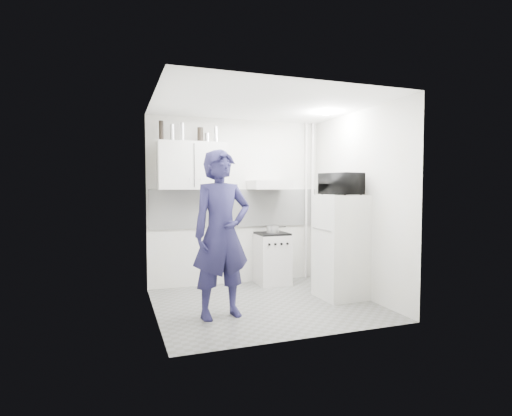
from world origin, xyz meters
name	(u,v)px	position (x,y,z in m)	size (l,w,h in m)	color
floor	(265,304)	(0.00, 0.00, 0.00)	(2.80, 2.80, 0.00)	slate
ceiling	(265,104)	(0.00, 0.00, 2.60)	(2.80, 2.80, 0.00)	white
wall_back	(237,202)	(0.00, 1.25, 1.30)	(2.80, 2.80, 0.00)	silver
wall_left	(154,207)	(-1.40, 0.00, 1.30)	(2.60, 2.60, 0.00)	silver
wall_right	(358,204)	(1.40, 0.00, 1.30)	(2.60, 2.60, 0.00)	silver
person	(222,234)	(-0.66, -0.30, 0.99)	(0.72, 0.47, 1.97)	#1E1C41
stove	(272,259)	(0.50, 1.00, 0.39)	(0.49, 0.49, 0.79)	silver
fridge	(341,247)	(1.10, -0.05, 0.71)	(0.59, 0.59, 1.43)	white
stove_top	(272,234)	(0.50, 1.00, 0.80)	(0.47, 0.47, 0.03)	black
saucepan	(273,229)	(0.52, 1.00, 0.87)	(0.19, 0.19, 0.11)	silver
microwave	(341,184)	(1.10, -0.05, 1.58)	(0.37, 0.55, 0.30)	black
bottle_a	(161,131)	(-1.19, 1.07, 2.34)	(0.07, 0.07, 0.29)	black
bottle_b	(172,133)	(-1.03, 1.07, 2.32)	(0.06, 0.06, 0.25)	silver
bottle_c	(182,132)	(-0.89, 1.07, 2.34)	(0.07, 0.07, 0.27)	silver
canister_a	(200,135)	(-0.62, 1.07, 2.31)	(0.09, 0.09, 0.22)	black
canister_b	(207,138)	(-0.52, 1.07, 2.27)	(0.07, 0.07, 0.14)	silver
bottle_e	(216,135)	(-0.38, 1.07, 2.32)	(0.06, 0.06, 0.24)	silver
upper_cabinet	(192,166)	(-0.75, 1.07, 1.85)	(1.00, 0.35, 0.70)	white
range_hood	(269,185)	(0.45, 1.00, 1.57)	(0.60, 0.50, 0.14)	silver
backsplash	(237,208)	(0.00, 1.24, 1.20)	(2.74, 0.03, 0.60)	white
pipe_a	(313,201)	(1.30, 1.17, 1.30)	(0.05, 0.05, 2.60)	silver
pipe_b	(306,201)	(1.18, 1.17, 1.30)	(0.04, 0.04, 2.60)	silver
ceiling_spot_fixture	(326,114)	(1.00, 0.20, 2.57)	(0.10, 0.10, 0.02)	white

